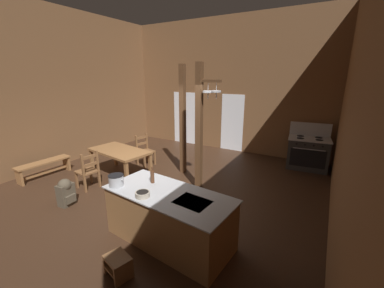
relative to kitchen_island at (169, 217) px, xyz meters
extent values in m
cube|color=#382316|center=(-1.36, 1.18, -0.49)|extent=(8.18, 9.24, 0.10)
cube|color=brown|center=(-1.36, 5.47, 1.88)|extent=(8.18, 0.14, 4.64)
cube|color=brown|center=(-5.12, 1.18, 1.88)|extent=(0.14, 9.24, 4.64)
cube|color=brown|center=(2.40, 1.18, 1.88)|extent=(0.14, 9.24, 4.64)
cube|color=white|center=(-3.02, 5.39, 0.58)|extent=(1.00, 0.01, 2.05)
cube|color=white|center=(-0.99, 5.39, 0.58)|extent=(0.84, 0.01, 2.05)
cube|color=olive|center=(0.00, 0.00, -0.01)|extent=(2.18, 1.09, 0.86)
cube|color=#B7BABF|center=(0.00, 0.00, 0.43)|extent=(2.24, 1.16, 0.02)
cube|color=black|center=(0.47, -0.05, 0.44)|extent=(0.56, 0.45, 0.00)
cube|color=black|center=(0.04, 0.43, -0.39)|extent=(1.99, 0.23, 0.10)
cube|color=#323232|center=(1.65, 4.79, 0.01)|extent=(1.17, 0.87, 0.90)
cube|color=black|center=(1.69, 4.41, -0.02)|extent=(0.93, 0.11, 0.52)
cylinder|color=#B7BABF|center=(1.69, 4.38, 0.26)|extent=(0.82, 0.11, 0.02)
cube|color=#B7BABF|center=(1.65, 4.79, 0.47)|extent=(1.22, 0.91, 0.03)
cube|color=#B7BABF|center=(1.61, 5.15, 0.68)|extent=(1.14, 0.16, 0.40)
cylinder|color=black|center=(1.91, 4.67, 0.49)|extent=(0.22, 0.22, 0.01)
cylinder|color=black|center=(1.42, 4.62, 0.49)|extent=(0.22, 0.22, 0.01)
cylinder|color=black|center=(1.88, 4.97, 0.49)|extent=(0.22, 0.22, 0.01)
cylinder|color=black|center=(1.39, 4.92, 0.49)|extent=(0.22, 0.22, 0.01)
cylinder|color=black|center=(2.02, 4.43, 0.38)|extent=(0.05, 0.03, 0.04)
cylinder|color=black|center=(1.80, 4.41, 0.38)|extent=(0.05, 0.03, 0.04)
cylinder|color=black|center=(1.58, 4.38, 0.38)|extent=(0.05, 0.03, 0.04)
cylinder|color=black|center=(1.36, 4.36, 0.38)|extent=(0.05, 0.03, 0.04)
cube|color=brown|center=(-0.53, 2.01, 1.05)|extent=(0.14, 0.14, 2.99)
cube|color=brown|center=(-0.31, 2.00, 2.14)|extent=(0.59, 0.08, 0.06)
cylinder|color=#B7BABF|center=(-0.31, 2.00, 2.04)|extent=(0.01, 0.01, 0.21)
cylinder|color=#B7BABF|center=(-0.31, 2.00, 1.91)|extent=(0.24, 0.24, 0.04)
cylinder|color=#B7BABF|center=(-0.31, 2.00, 1.83)|extent=(0.02, 0.02, 0.14)
cylinder|color=#B7BABF|center=(-0.11, 2.00, 2.04)|extent=(0.01, 0.01, 0.20)
cylinder|color=#B7BABF|center=(-0.11, 2.00, 1.93)|extent=(0.20, 0.20, 0.04)
cylinder|color=#B7BABF|center=(-0.11, 2.00, 1.85)|extent=(0.02, 0.02, 0.14)
cube|color=brown|center=(-1.40, 2.67, 1.05)|extent=(0.14, 0.14, 2.99)
cube|color=brown|center=(-0.19, -0.97, -0.16)|extent=(0.42, 0.37, 0.04)
cube|color=brown|center=(-0.34, -0.93, -0.31)|extent=(0.11, 0.28, 0.26)
cube|color=brown|center=(-0.03, -1.02, -0.31)|extent=(0.11, 0.28, 0.26)
cube|color=brown|center=(-0.19, -0.97, -0.31)|extent=(0.38, 0.36, 0.03)
cube|color=olive|center=(-2.77, 1.59, 0.27)|extent=(1.81, 1.13, 0.06)
cube|color=olive|center=(-3.50, 2.09, -0.10)|extent=(0.09, 0.09, 0.68)
cube|color=olive|center=(-1.94, 1.87, -0.10)|extent=(0.09, 0.09, 0.68)
cube|color=olive|center=(-3.61, 1.32, -0.10)|extent=(0.09, 0.09, 0.68)
cube|color=olive|center=(-2.05, 1.10, -0.10)|extent=(0.09, 0.09, 0.68)
cube|color=brown|center=(-2.91, 0.64, -0.01)|extent=(0.49, 0.49, 0.04)
cube|color=brown|center=(-3.12, 0.47, -0.24)|extent=(0.06, 0.06, 0.41)
cube|color=brown|center=(-3.08, 0.85, -0.24)|extent=(0.06, 0.06, 0.41)
cube|color=brown|center=(-2.75, 0.42, 0.03)|extent=(0.06, 0.06, 0.95)
cube|color=brown|center=(-2.70, 0.80, 0.03)|extent=(0.06, 0.06, 0.95)
cube|color=brown|center=(-2.72, 0.61, 0.40)|extent=(0.08, 0.38, 0.07)
cube|color=brown|center=(-2.72, 0.61, 0.21)|extent=(0.08, 0.38, 0.07)
cube|color=brown|center=(-2.70, 2.58, -0.01)|extent=(0.53, 0.53, 0.04)
cube|color=brown|center=(-2.47, 2.71, -0.24)|extent=(0.06, 0.06, 0.41)
cube|color=brown|center=(-2.56, 2.35, -0.24)|extent=(0.06, 0.06, 0.41)
cube|color=brown|center=(-2.84, 2.81, 0.03)|extent=(0.06, 0.06, 0.95)
cube|color=brown|center=(-2.93, 2.44, 0.03)|extent=(0.06, 0.06, 0.95)
cube|color=brown|center=(-2.89, 2.62, 0.40)|extent=(0.13, 0.38, 0.07)
cube|color=brown|center=(-2.89, 2.62, 0.21)|extent=(0.13, 0.38, 0.07)
cube|color=olive|center=(-4.51, 0.47, -0.02)|extent=(0.43, 1.38, 0.04)
cube|color=olive|center=(-4.55, -0.15, -0.24)|extent=(0.31, 0.08, 0.40)
cube|color=olive|center=(-4.48, 1.10, -0.24)|extent=(0.31, 0.08, 0.40)
cube|color=olive|center=(-4.51, 0.47, -0.32)|extent=(0.12, 1.17, 0.06)
cube|color=#4C4233|center=(-2.59, -0.15, -0.20)|extent=(0.24, 0.33, 0.48)
cube|color=#4C4233|center=(-2.47, -0.14, -0.27)|extent=(0.08, 0.23, 0.17)
cylinder|color=black|center=(-2.73, -0.06, -0.20)|extent=(0.04, 0.04, 0.38)
cylinder|color=black|center=(-2.71, -0.26, -0.20)|extent=(0.04, 0.04, 0.38)
sphere|color=#4C4233|center=(-2.59, -0.15, 0.02)|extent=(0.29, 0.29, 0.27)
cylinder|color=#B7BABF|center=(-0.92, -0.22, 0.54)|extent=(0.25, 0.25, 0.19)
cylinder|color=black|center=(-0.92, -0.22, 0.64)|extent=(0.26, 0.26, 0.01)
cylinder|color=#B7BABF|center=(-1.06, -0.22, 0.58)|extent=(0.05, 0.02, 0.02)
cylinder|color=#B7BABF|center=(-0.78, -0.22, 0.58)|extent=(0.05, 0.02, 0.02)
cylinder|color=#B2A893|center=(-0.28, -0.30, 0.48)|extent=(0.23, 0.23, 0.08)
cylinder|color=black|center=(-0.28, -0.30, 0.52)|extent=(0.19, 0.19, 0.00)
cylinder|color=#56331E|center=(-0.47, 0.18, 0.55)|extent=(0.07, 0.07, 0.22)
cylinder|color=#56331E|center=(-0.47, 0.18, 0.70)|extent=(0.03, 0.03, 0.08)
camera|label=1|loc=(2.08, -2.84, 2.27)|focal=22.57mm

